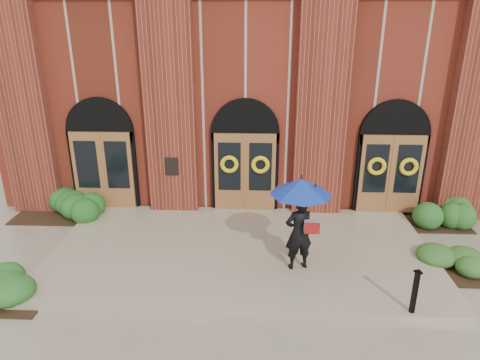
# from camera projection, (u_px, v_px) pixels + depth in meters

# --- Properties ---
(ground) EXTENTS (90.00, 90.00, 0.00)m
(ground) POSITION_uv_depth(u_px,v_px,m) (241.00, 256.00, 11.32)
(ground) COLOR gray
(ground) RESTS_ON ground
(landing) EXTENTS (10.00, 5.30, 0.15)m
(landing) POSITION_uv_depth(u_px,v_px,m) (242.00, 251.00, 11.44)
(landing) COLOR gray
(landing) RESTS_ON ground
(church_building) EXTENTS (16.20, 12.53, 7.00)m
(church_building) POSITION_uv_depth(u_px,v_px,m) (250.00, 79.00, 18.32)
(church_building) COLOR maroon
(church_building) RESTS_ON ground
(man_with_umbrella) EXTENTS (1.81, 1.81, 2.32)m
(man_with_umbrella) POSITION_uv_depth(u_px,v_px,m) (300.00, 207.00, 9.98)
(man_with_umbrella) COLOR black
(man_with_umbrella) RESTS_ON landing
(metal_post) EXTENTS (0.16, 0.16, 0.99)m
(metal_post) POSITION_uv_depth(u_px,v_px,m) (415.00, 291.00, 8.74)
(metal_post) COLOR black
(metal_post) RESTS_ON landing
(hedge_wall_left) EXTENTS (2.93, 1.17, 0.75)m
(hedge_wall_left) POSITION_uv_depth(u_px,v_px,m) (65.00, 206.00, 13.48)
(hedge_wall_left) COLOR #1E511B
(hedge_wall_left) RESTS_ON ground
(hedge_wall_right) EXTENTS (2.95, 1.18, 0.76)m
(hedge_wall_right) POSITION_uv_depth(u_px,v_px,m) (414.00, 212.00, 13.04)
(hedge_wall_right) COLOR #24521D
(hedge_wall_right) RESTS_ON ground
(hedge_front_left) EXTENTS (1.51, 1.30, 0.53)m
(hedge_front_left) POSITION_uv_depth(u_px,v_px,m) (10.00, 287.00, 9.56)
(hedge_front_left) COLOR #24551D
(hedge_front_left) RESTS_ON ground
(hedge_front_right) EXTENTS (1.29, 1.11, 0.46)m
(hedge_front_right) POSITION_uv_depth(u_px,v_px,m) (448.00, 265.00, 10.49)
(hedge_front_right) COLOR #2A531E
(hedge_front_right) RESTS_ON ground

